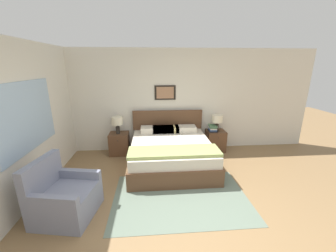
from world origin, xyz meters
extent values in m
plane|color=olive|center=(0.00, 0.00, 0.00)|extent=(16.00, 16.00, 0.00)
cube|color=silver|center=(0.00, 3.01, 1.30)|extent=(7.44, 0.06, 2.60)
cube|color=black|center=(-0.16, 2.96, 1.52)|extent=(0.54, 0.02, 0.37)
cube|color=#9E7051|center=(-0.16, 2.95, 1.52)|extent=(0.44, 0.00, 0.29)
cube|color=silver|center=(-2.55, 1.49, 1.30)|extent=(0.06, 5.38, 2.60)
cube|color=#9EBCDB|center=(-2.51, 1.11, 1.41)|extent=(0.02, 1.57, 1.11)
cube|color=slate|center=(-0.05, 0.76, 0.00)|extent=(2.29, 1.57, 0.01)
cube|color=brown|center=(-0.10, 1.95, 0.14)|extent=(1.79, 1.94, 0.28)
cube|color=brown|center=(-0.10, 1.01, 0.32)|extent=(1.79, 0.06, 0.08)
cube|color=beige|center=(-0.10, 1.95, 0.43)|extent=(1.72, 1.86, 0.30)
cube|color=brown|center=(-0.10, 2.89, 0.83)|extent=(1.79, 0.06, 0.50)
cube|color=#8E9E5B|center=(-0.10, 1.35, 0.61)|extent=(1.76, 0.54, 0.06)
cube|color=beige|center=(-0.53, 2.66, 0.65)|extent=(0.52, 0.32, 0.14)
cube|color=beige|center=(0.33, 2.66, 0.65)|extent=(0.52, 0.32, 0.14)
cube|color=tan|center=(-0.10, 2.66, 0.65)|extent=(0.52, 0.32, 0.14)
cube|color=tan|center=(-0.24, 2.66, 0.65)|extent=(0.52, 0.32, 0.14)
cube|color=gray|center=(-1.81, 0.48, 0.22)|extent=(0.91, 0.92, 0.44)
cube|color=gray|center=(-2.14, 0.54, 0.67)|extent=(0.26, 0.80, 0.47)
cube|color=gray|center=(-1.75, 0.82, 0.51)|extent=(0.79, 0.24, 0.14)
cube|color=gray|center=(-1.88, 0.14, 0.51)|extent=(0.79, 0.24, 0.14)
cube|color=brown|center=(-1.35, 2.71, 0.28)|extent=(0.48, 0.43, 0.55)
sphere|color=#332D28|center=(-1.35, 2.49, 0.43)|extent=(0.02, 0.02, 0.02)
cube|color=brown|center=(1.15, 2.71, 0.28)|extent=(0.48, 0.43, 0.55)
sphere|color=#332D28|center=(1.15, 2.49, 0.43)|extent=(0.02, 0.02, 0.02)
cylinder|color=#2D2823|center=(-1.36, 2.70, 0.64)|extent=(0.10, 0.10, 0.18)
cylinder|color=#2D2823|center=(-1.36, 2.70, 0.76)|extent=(0.02, 0.02, 0.06)
cylinder|color=beige|center=(-1.36, 2.70, 0.88)|extent=(0.27, 0.27, 0.19)
cylinder|color=#2D2823|center=(1.16, 2.70, 0.64)|extent=(0.10, 0.10, 0.18)
cylinder|color=#2D2823|center=(1.16, 2.70, 0.76)|extent=(0.02, 0.02, 0.06)
cylinder|color=beige|center=(1.16, 2.70, 0.88)|extent=(0.27, 0.27, 0.19)
cube|color=#232328|center=(1.04, 2.67, 0.57)|extent=(0.21, 0.23, 0.03)
cube|color=#335693|center=(1.04, 2.67, 0.61)|extent=(0.18, 0.24, 0.04)
cube|color=silver|center=(1.04, 2.67, 0.64)|extent=(0.18, 0.28, 0.03)
cube|color=#4C7551|center=(1.04, 2.67, 0.67)|extent=(0.19, 0.24, 0.03)
cube|color=#4C7551|center=(1.04, 2.67, 0.70)|extent=(0.23, 0.30, 0.03)
camera|label=1|loc=(-0.52, -2.27, 2.21)|focal=22.00mm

